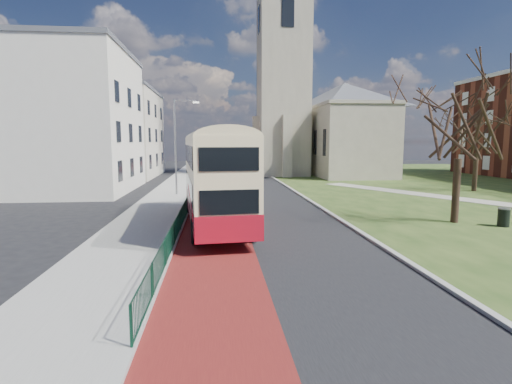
{
  "coord_description": "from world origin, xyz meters",
  "views": [
    {
      "loc": [
        -1.06,
        -16.45,
        4.58
      ],
      "look_at": [
        0.96,
        3.96,
        2.0
      ],
      "focal_mm": 28.0,
      "sensor_mm": 36.0,
      "label": 1
    }
  ],
  "objects": [
    {
      "name": "bus",
      "position": [
        -1.15,
        5.16,
        2.87
      ],
      "size": [
        3.96,
        12.26,
        5.04
      ],
      "rotation": [
        0.0,
        0.0,
        0.1
      ],
      "color": "maroon",
      "rests_on": "ground"
    },
    {
      "name": "kerb_east",
      "position": [
        6.1,
        22.0,
        0.07
      ],
      "size": [
        0.25,
        80.0,
        0.13
      ],
      "primitive_type": "cube",
      "color": "#999993",
      "rests_on": "ground"
    },
    {
      "name": "gothic_church",
      "position": [
        12.56,
        38.0,
        13.13
      ],
      "size": [
        16.38,
        18.0,
        40.0
      ],
      "color": "gray",
      "rests_on": "ground"
    },
    {
      "name": "bus_lane",
      "position": [
        -1.2,
        20.0,
        0.01
      ],
      "size": [
        3.4,
        120.0,
        0.01
      ],
      "primitive_type": "cube",
      "color": "#591414",
      "rests_on": "ground"
    },
    {
      "name": "streetlamp",
      "position": [
        -4.35,
        18.0,
        4.59
      ],
      "size": [
        2.13,
        0.18,
        8.0
      ],
      "color": "gray",
      "rests_on": "pavement_west"
    },
    {
      "name": "kerb_west",
      "position": [
        -3.0,
        20.0,
        0.07
      ],
      "size": [
        0.25,
        120.0,
        0.13
      ],
      "primitive_type": "cube",
      "color": "#999993",
      "rests_on": "ground"
    },
    {
      "name": "road_carriageway",
      "position": [
        1.5,
        20.0,
        0.01
      ],
      "size": [
        9.0,
        120.0,
        0.01
      ],
      "primitive_type": "cube",
      "color": "black",
      "rests_on": "ground"
    },
    {
      "name": "pavement_west",
      "position": [
        -5.0,
        20.0,
        0.06
      ],
      "size": [
        4.0,
        120.0,
        0.12
      ],
      "primitive_type": "cube",
      "color": "gray",
      "rests_on": "ground"
    },
    {
      "name": "winter_tree_near",
      "position": [
        12.37,
        4.61,
        6.47
      ],
      "size": [
        7.55,
        7.55,
        9.28
      ],
      "rotation": [
        0.0,
        0.0,
        -0.22
      ],
      "color": "#312218",
      "rests_on": "grass_green"
    },
    {
      "name": "footpath",
      "position": [
        20.0,
        10.0,
        0.06
      ],
      "size": [
        18.84,
        32.82,
        0.03
      ],
      "primitive_type": "cube",
      "rotation": [
        0.0,
        0.0,
        0.49
      ],
      "color": "#9E998C",
      "rests_on": "grass_green"
    },
    {
      "name": "litter_bin",
      "position": [
        14.33,
        3.28,
        0.55
      ],
      "size": [
        0.72,
        0.72,
        1.01
      ],
      "rotation": [
        0.0,
        0.0,
        -0.15
      ],
      "color": "black",
      "rests_on": "grass_green"
    },
    {
      "name": "grass_green",
      "position": [
        26.0,
        22.0,
        0.02
      ],
      "size": [
        40.0,
        80.0,
        0.04
      ],
      "primitive_type": "cube",
      "color": "#274117",
      "rests_on": "ground"
    },
    {
      "name": "street_block_far",
      "position": [
        -14.0,
        38.0,
        5.76
      ],
      "size": [
        10.3,
        16.3,
        11.5
      ],
      "color": "beige",
      "rests_on": "ground"
    },
    {
      "name": "ground",
      "position": [
        0.0,
        0.0,
        0.0
      ],
      "size": [
        160.0,
        160.0,
        0.0
      ],
      "primitive_type": "plane",
      "color": "black",
      "rests_on": "ground"
    },
    {
      "name": "winter_tree_far",
      "position": [
        22.84,
        18.29,
        6.26
      ],
      "size": [
        6.71,
        6.71,
        8.98
      ],
      "rotation": [
        0.0,
        0.0,
        0.11
      ],
      "color": "#2F2317",
      "rests_on": "grass_green"
    },
    {
      "name": "pedestrian_railing",
      "position": [
        -2.95,
        4.0,
        0.55
      ],
      "size": [
        0.07,
        24.0,
        1.12
      ],
      "color": "#0D3926",
      "rests_on": "ground"
    },
    {
      "name": "street_block_near",
      "position": [
        -14.0,
        22.0,
        6.51
      ],
      "size": [
        10.3,
        14.3,
        13.0
      ],
      "color": "silver",
      "rests_on": "ground"
    }
  ]
}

